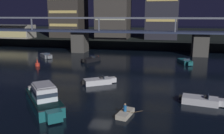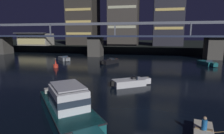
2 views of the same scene
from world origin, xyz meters
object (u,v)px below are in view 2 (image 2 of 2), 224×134
object	(u,v)px
river_bridge	(151,42)
tower_central	(168,3)
waterfront_pavilion	(36,39)
speedboat_far_center	(64,59)
speedboat_near_right	(130,82)
cabin_cruiser_near_left	(68,107)
speedboat_far_left	(207,63)
channel_buoy	(56,65)
dinghy_with_paddler	(203,132)
tower_west_low	(83,17)
speedboat_mid_right	(110,62)

from	to	relation	value
river_bridge	tower_central	bearing A→B (deg)	75.00
waterfront_pavilion	speedboat_far_center	world-z (taller)	waterfront_pavilion
tower_central	speedboat_near_right	bearing A→B (deg)	-99.13
tower_central	cabin_cruiser_near_left	xyz separation A→B (m)	(-11.59, -60.98, -16.70)
cabin_cruiser_near_left	speedboat_far_left	size ratio (longest dim) A/B	1.62
speedboat_near_right	speedboat_far_left	world-z (taller)	same
waterfront_pavilion	speedboat_near_right	xyz separation A→B (m)	(40.81, -41.03, -4.02)
river_bridge	cabin_cruiser_near_left	size ratio (longest dim) A/B	12.00
cabin_cruiser_near_left	channel_buoy	size ratio (longest dim) A/B	4.72
channel_buoy	speedboat_near_right	bearing A→B (deg)	-31.77
dinghy_with_paddler	waterfront_pavilion	bearing A→B (deg)	132.07
tower_central	speedboat_near_right	xyz separation A→B (m)	(-8.16, -50.77, -17.34)
river_bridge	speedboat_far_center	distance (m)	23.29
waterfront_pavilion	cabin_cruiser_near_left	size ratio (longest dim) A/B	1.49
tower_central	river_bridge	bearing A→B (deg)	-105.00
cabin_cruiser_near_left	speedboat_far_center	bearing A→B (deg)	116.92
waterfront_pavilion	speedboat_far_left	xyz separation A→B (m)	(54.57, -22.74, -4.02)
speedboat_near_right	speedboat_far_left	bearing A→B (deg)	53.05
cabin_cruiser_near_left	tower_west_low	bearing A→B (deg)	109.39
tower_west_low	channel_buoy	world-z (taller)	tower_west_low
river_bridge	channel_buoy	distance (m)	26.68
tower_central	channel_buoy	size ratio (longest dim) A/B	17.85
channel_buoy	cabin_cruiser_near_left	bearing A→B (deg)	-58.97
waterfront_pavilion	speedboat_near_right	distance (m)	58.01
waterfront_pavilion	river_bridge	bearing A→B (deg)	-15.43
waterfront_pavilion	speedboat_far_center	bearing A→B (deg)	-44.39
tower_west_low	waterfront_pavilion	size ratio (longest dim) A/B	1.82
waterfront_pavilion	tower_central	bearing A→B (deg)	11.24
cabin_cruiser_near_left	speedboat_near_right	bearing A→B (deg)	71.45
river_bridge	speedboat_far_left	bearing A→B (deg)	-43.53
river_bridge	speedboat_far_center	xyz separation A→B (m)	(-20.56, -10.22, -3.92)
channel_buoy	dinghy_with_paddler	size ratio (longest dim) A/B	0.63
cabin_cruiser_near_left	channel_buoy	xyz separation A→B (m)	(-11.82, 19.65, -0.57)
tower_west_low	dinghy_with_paddler	xyz separation A→B (m)	(30.07, -59.93, -13.03)
waterfront_pavilion	channel_buoy	distance (m)	40.83
cabin_cruiser_near_left	speedboat_far_center	distance (m)	32.65
speedboat_mid_right	dinghy_with_paddler	xyz separation A→B (m)	(11.90, -26.80, -0.14)
waterfront_pavilion	channel_buoy	bearing A→B (deg)	-51.01
tower_central	speedboat_far_center	world-z (taller)	tower_central
speedboat_mid_right	speedboat_near_right	bearing A→B (deg)	-69.06
tower_central	speedboat_near_right	world-z (taller)	tower_central
tower_central	speedboat_far_center	distance (m)	44.85
waterfront_pavilion	speedboat_mid_right	xyz separation A→B (m)	(34.55, -24.66, -4.02)
cabin_cruiser_near_left	channel_buoy	distance (m)	22.94
tower_central	waterfront_pavilion	xyz separation A→B (m)	(-48.98, -9.74, -13.31)
speedboat_near_right	speedboat_far_left	xyz separation A→B (m)	(13.76, 18.29, 0.00)
speedboat_mid_right	waterfront_pavilion	bearing A→B (deg)	144.48
river_bridge	waterfront_pavilion	world-z (taller)	river_bridge
tower_west_low	speedboat_near_right	distance (m)	56.70
speedboat_mid_right	channel_buoy	bearing A→B (deg)	-142.33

